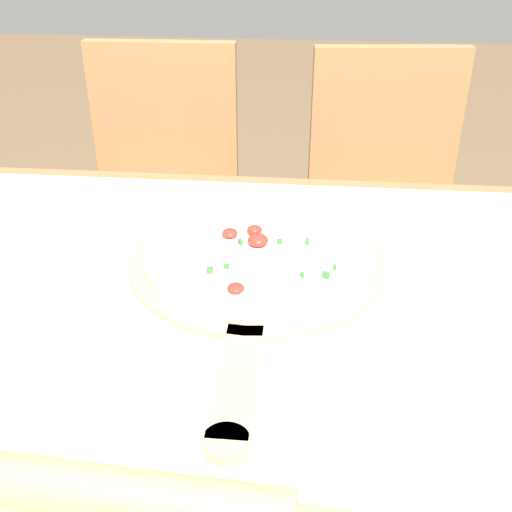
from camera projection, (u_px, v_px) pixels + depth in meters
dining_table at (233, 368)px, 0.92m from camera, size 1.41×0.85×0.75m
towel_cloth at (232, 306)px, 0.86m from camera, size 1.33×0.77×0.00m
pizza_peel at (257, 267)px, 0.93m from camera, size 0.38×0.57×0.01m
pizza at (258, 248)px, 0.94m from camera, size 0.34×0.34×0.04m
rolling_pin at (117, 495)px, 0.57m from camera, size 0.41×0.07×0.05m
chair_left at (163, 195)px, 1.69m from camera, size 0.41×0.41×0.90m
chair_right at (384, 204)px, 1.65m from camera, size 0.43×0.43×0.90m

